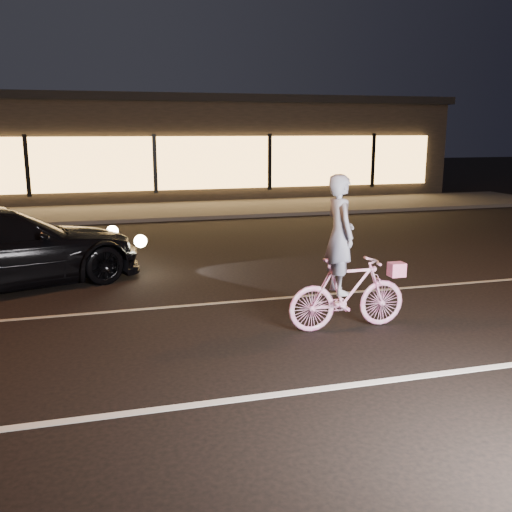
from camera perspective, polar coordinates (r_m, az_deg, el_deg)
name	(u,v)px	position (r m, az deg, el deg)	size (l,w,h in m)	color
ground	(267,344)	(7.88, 1.06, -8.77)	(90.00, 90.00, 0.00)	black
lane_stripe_near	(304,391)	(6.57, 4.87, -13.30)	(60.00, 0.12, 0.01)	silver
lane_stripe_far	(233,302)	(9.70, -2.30, -4.60)	(60.00, 0.10, 0.01)	gray
sidewalk	(162,211)	(20.34, -9.41, 4.46)	(30.00, 4.00, 0.12)	#383533
storefront	(145,146)	(26.09, -11.02, 10.76)	(25.40, 8.42, 4.20)	black
cyclist	(346,276)	(8.30, 8.95, -1.97)	(1.80, 0.62, 2.26)	#D72989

